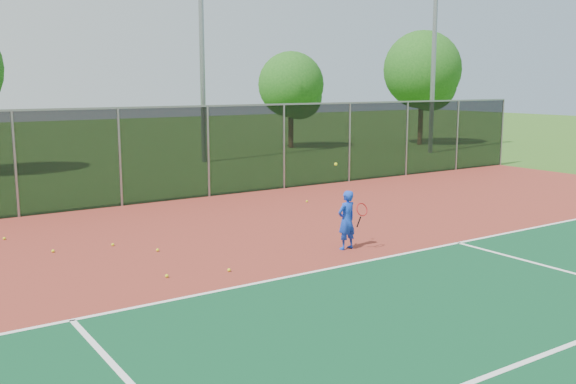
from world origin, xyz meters
The scene contains 15 objects.
ground centered at (0.00, 0.00, 0.00)m, with size 120.00×120.00×0.00m, color #2D5A19.
court_apron centered at (0.00, 2.00, 0.01)m, with size 30.00×20.00×0.02m, color maroon.
fence_back centered at (0.00, 12.00, 1.56)m, with size 30.00×0.06×3.03m.
tennis_player centered at (-0.54, 4.06, 0.70)m, with size 0.59×0.60×1.99m.
practice_ball_0 centered at (-4.88, 7.29, 0.06)m, with size 0.07×0.07×0.07m, color yellow.
practice_ball_1 centered at (-4.82, 4.30, 0.06)m, with size 0.07×0.07×0.07m, color yellow.
practice_ball_2 centered at (-6.19, 7.47, 0.06)m, with size 0.07×0.07×0.07m, color yellow.
practice_ball_3 centered at (2.07, 9.28, 0.06)m, with size 0.07×0.07×0.07m, color yellow.
practice_ball_4 centered at (-4.21, 6.25, 0.06)m, with size 0.07×0.07×0.07m, color yellow.
practice_ball_5 centered at (-3.62, 3.98, 0.06)m, with size 0.07×0.07×0.07m, color yellow.
practice_ball_6 centered at (-6.86, 9.33, 0.06)m, with size 0.07×0.07×0.07m, color yellow.
floodlight_n centered at (4.19, 20.78, 7.08)m, with size 0.90×0.40×12.60m.
floodlight_ne centered at (16.32, 17.66, 7.08)m, with size 0.90×0.40×12.60m.
tree_back_mid centered at (11.59, 24.04, 3.50)m, with size 3.80×3.80×5.58m.
tree_back_right centered at (19.37, 21.30, 4.34)m, with size 4.71×4.71×6.91m.
Camera 1 is at (-9.55, -7.00, 3.76)m, focal length 40.00 mm.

